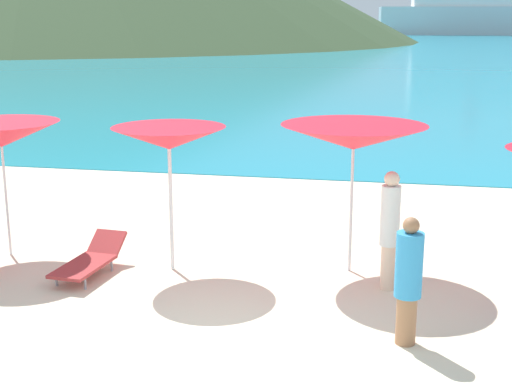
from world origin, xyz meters
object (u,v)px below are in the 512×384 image
(lounge_chair_3, at_px, (90,260))
(beachgoer_3, at_px, (390,226))
(beachgoer_1, at_px, (408,278))
(cruise_ship, at_px, (512,0))
(umbrella_2, at_px, (169,139))
(umbrella_3, at_px, (354,137))
(umbrella_1, at_px, (1,135))

(lounge_chair_3, distance_m, beachgoer_3, 4.65)
(lounge_chair_3, relative_size, beachgoer_1, 1.00)
(cruise_ship, bearing_deg, umbrella_2, -104.55)
(umbrella_2, xyz_separation_m, beachgoer_1, (3.65, -2.00, -1.27))
(umbrella_3, bearing_deg, umbrella_2, -170.10)
(umbrella_1, relative_size, lounge_chair_3, 1.40)
(lounge_chair_3, distance_m, cruise_ship, 169.89)
(beachgoer_3, height_order, cruise_ship, cruise_ship)
(cruise_ship, bearing_deg, beachgoer_3, -103.40)
(umbrella_2, bearing_deg, beachgoer_3, -3.32)
(umbrella_3, distance_m, beachgoer_3, 1.49)
(beachgoer_3, distance_m, cruise_ship, 168.84)
(beachgoer_1, xyz_separation_m, cruise_ship, (24.14, 168.73, 6.90))
(beachgoer_1, distance_m, cruise_ship, 170.59)
(umbrella_3, height_order, cruise_ship, cruise_ship)
(umbrella_1, bearing_deg, beachgoer_3, -3.02)
(umbrella_2, height_order, beachgoer_1, umbrella_2)
(beachgoer_1, bearing_deg, lounge_chair_3, -14.54)
(umbrella_3, bearing_deg, beachgoer_1, -70.79)
(umbrella_3, relative_size, beachgoer_3, 1.33)
(cruise_ship, bearing_deg, beachgoer_1, -103.23)
(umbrella_2, relative_size, beachgoer_3, 1.29)
(lounge_chair_3, bearing_deg, umbrella_3, 19.19)
(umbrella_3, height_order, beachgoer_1, umbrella_3)
(beachgoer_1, height_order, beachgoer_3, beachgoer_3)
(umbrella_1, xyz_separation_m, umbrella_2, (2.92, -0.14, 0.06))
(beachgoer_3, bearing_deg, umbrella_3, -11.87)
(umbrella_3, xyz_separation_m, lounge_chair_3, (-3.98, -0.98, -1.91))
(beachgoer_3, bearing_deg, cruise_ship, -61.81)
(lounge_chair_3, relative_size, cruise_ship, 0.03)
(beachgoer_3, xyz_separation_m, cruise_ship, (24.39, 166.93, 6.78))
(umbrella_2, distance_m, beachgoer_1, 4.35)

